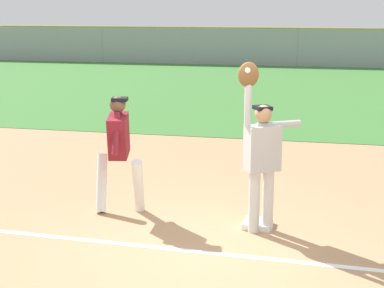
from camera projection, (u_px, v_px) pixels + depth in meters
name	position (u px, v px, depth m)	size (l,w,h in m)	color
ground_plane	(202.00, 255.00, 7.36)	(75.70, 75.70, 0.00)	tan
outfield_grass	(285.00, 89.00, 21.82)	(40.99, 17.23, 0.01)	#3D7533
first_base	(258.00, 224.00, 8.27)	(0.38, 0.38, 0.08)	white
fielder	(261.00, 150.00, 7.88)	(0.83, 0.55, 2.28)	silver
runner	(119.00, 146.00, 8.65)	(0.81, 0.84, 1.72)	white
baseball	(247.00, 71.00, 7.52)	(0.07, 0.07, 0.07)	white
outfield_fence	(298.00, 47.00, 29.80)	(41.07, 0.08, 1.91)	#93999E
parked_car_blue	(98.00, 44.00, 36.55)	(4.49, 2.28, 1.25)	#23389E
parked_car_white	(181.00, 46.00, 34.72)	(4.44, 2.20, 1.25)	white
parked_car_silver	(286.00, 48.00, 33.44)	(4.49, 2.30, 1.25)	#B7B7BC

